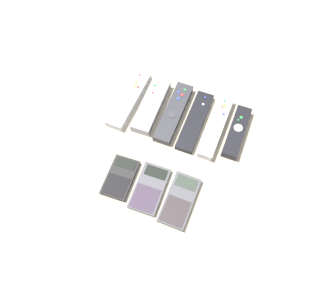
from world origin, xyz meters
name	(u,v)px	position (x,y,z in m)	size (l,w,h in m)	color
ground_plane	(164,157)	(0.00, 0.00, 0.00)	(3.00, 3.00, 0.00)	#B2A88E
remote_0	(129,99)	(-0.17, 0.14, 0.01)	(0.06, 0.22, 0.02)	#B7B7BC
remote_1	(151,106)	(-0.10, 0.14, 0.01)	(0.06, 0.19, 0.03)	gray
remote_2	(174,113)	(-0.02, 0.14, 0.01)	(0.05, 0.21, 0.03)	#333338
remote_3	(195,121)	(0.05, 0.14, 0.01)	(0.05, 0.21, 0.02)	black
remote_4	(216,127)	(0.11, 0.14, 0.01)	(0.05, 0.22, 0.03)	#B7B7BC
remote_5	(237,132)	(0.17, 0.15, 0.01)	(0.05, 0.17, 0.03)	black
calculator_0	(120,177)	(-0.09, -0.10, 0.01)	(0.08, 0.12, 0.01)	black
calculator_1	(150,188)	(0.00, -0.10, 0.01)	(0.08, 0.14, 0.01)	#4C4C51
calculator_2	(180,200)	(0.09, -0.11, 0.01)	(0.08, 0.15, 0.02)	#4C4C51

